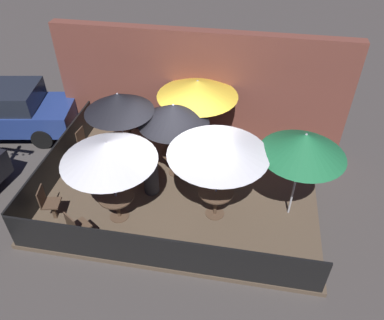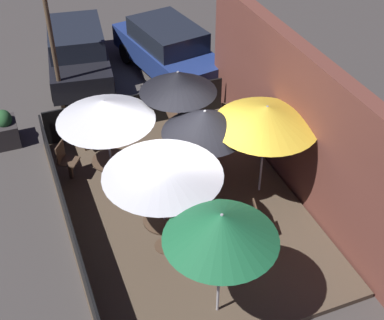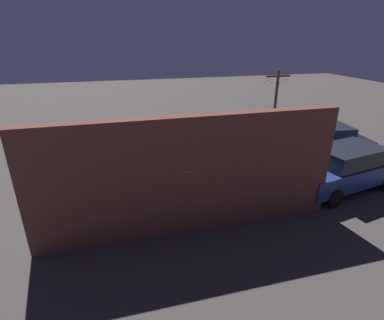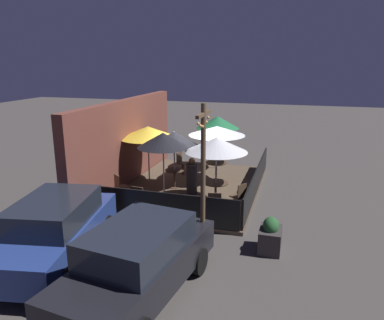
# 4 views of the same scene
# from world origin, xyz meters

# --- Properties ---
(ground_plane) EXTENTS (60.00, 60.00, 0.00)m
(ground_plane) POSITION_xyz_m (0.00, 0.00, 0.00)
(ground_plane) COLOR #423D3A
(patio_deck) EXTENTS (6.96, 5.02, 0.12)m
(patio_deck) POSITION_xyz_m (0.00, 0.00, 0.06)
(patio_deck) COLOR brown
(patio_deck) RESTS_ON ground_plane
(building_wall) EXTENTS (8.56, 0.36, 3.39)m
(building_wall) POSITION_xyz_m (0.00, 2.74, 1.70)
(building_wall) COLOR brown
(building_wall) RESTS_ON ground_plane
(fence_front) EXTENTS (6.76, 0.05, 0.95)m
(fence_front) POSITION_xyz_m (0.00, -2.46, 0.59)
(fence_front) COLOR black
(fence_front) RESTS_ON patio_deck
(fence_side_left) EXTENTS (0.05, 4.82, 0.95)m
(fence_side_left) POSITION_xyz_m (-3.43, 0.00, 0.59)
(fence_side_left) COLOR black
(fence_side_left) RESTS_ON patio_deck
(patio_umbrella_0) EXTENTS (2.23, 2.23, 2.24)m
(patio_umbrella_0) POSITION_xyz_m (0.96, -0.72, 2.18)
(patio_umbrella_0) COLOR #B2B2B7
(patio_umbrella_0) RESTS_ON patio_deck
(patio_umbrella_1) EXTENTS (1.81, 1.81, 2.19)m
(patio_umbrella_1) POSITION_xyz_m (-0.32, 0.62, 2.04)
(patio_umbrella_1) COLOR #B2B2B7
(patio_umbrella_1) RESTS_ON patio_deck
(patio_umbrella_2) EXTENTS (2.11, 2.11, 2.27)m
(patio_umbrella_2) POSITION_xyz_m (-1.34, -1.22, 2.14)
(patio_umbrella_2) COLOR #B2B2B7
(patio_umbrella_2) RESTS_ON patio_deck
(patio_umbrella_3) EXTENTS (2.23, 2.23, 2.25)m
(patio_umbrella_3) POSITION_xyz_m (0.08, 1.84, 2.14)
(patio_umbrella_3) COLOR #B2B2B7
(patio_umbrella_3) RESTS_ON patio_deck
(patio_umbrella_4) EXTENTS (1.75, 1.75, 2.40)m
(patio_umbrella_4) POSITION_xyz_m (-1.69, 0.54, 2.26)
(patio_umbrella_4) COLOR #B2B2B7
(patio_umbrella_4) RESTS_ON patio_deck
(patio_umbrella_5) EXTENTS (1.90, 1.90, 2.36)m
(patio_umbrella_5) POSITION_xyz_m (2.75, -0.35, 2.21)
(patio_umbrella_5) COLOR #B2B2B7
(patio_umbrella_5) RESTS_ON patio_deck
(dining_table_0) EXTENTS (0.85, 0.85, 0.77)m
(dining_table_0) POSITION_xyz_m (0.96, -0.72, 0.73)
(dining_table_0) COLOR #4C3828
(dining_table_0) RESTS_ON patio_deck
(dining_table_1) EXTENTS (0.71, 0.71, 0.71)m
(dining_table_1) POSITION_xyz_m (-0.32, 0.62, 0.67)
(dining_table_1) COLOR #4C3828
(dining_table_1) RESTS_ON patio_deck
(dining_table_2) EXTENTS (0.85, 0.85, 0.71)m
(dining_table_2) POSITION_xyz_m (-1.34, -1.22, 0.68)
(dining_table_2) COLOR #4C3828
(dining_table_2) RESTS_ON patio_deck
(patio_chair_0) EXTENTS (0.49, 0.49, 0.96)m
(patio_chair_0) POSITION_xyz_m (1.39, 0.89, 0.65)
(patio_chair_0) COLOR #4C3828
(patio_chair_0) RESTS_ON patio_deck
(patio_chair_1) EXTENTS (0.56, 0.56, 0.93)m
(patio_chair_1) POSITION_xyz_m (-2.11, 2.00, 0.63)
(patio_chair_1) COLOR #4C3828
(patio_chair_1) RESTS_ON patio_deck
(patio_chair_2) EXTENTS (0.44, 0.44, 0.93)m
(patio_chair_2) POSITION_xyz_m (-3.01, 0.88, 0.63)
(patio_chair_2) COLOR #4C3828
(patio_chair_2) RESTS_ON patio_deck
(patio_chair_3) EXTENTS (0.55, 0.55, 0.95)m
(patio_chair_3) POSITION_xyz_m (-1.94, -2.13, 0.64)
(patio_chair_3) COLOR #4C3828
(patio_chair_3) RESTS_ON patio_deck
(patio_chair_4) EXTENTS (0.47, 0.47, 0.95)m
(patio_chair_4) POSITION_xyz_m (-2.92, -1.54, 0.64)
(patio_chair_4) COLOR #4C3828
(patio_chair_4) RESTS_ON patio_deck
(patron_0) EXTENTS (0.55, 0.55, 1.35)m
(patron_0) POSITION_xyz_m (-0.78, -0.20, 0.72)
(patron_0) COLOR #333338
(patron_0) RESTS_ON patio_deck
(planter_box) EXTENTS (0.81, 0.56, 0.95)m
(planter_box) POSITION_xyz_m (-4.08, -3.31, 0.42)
(planter_box) COLOR #332D2D
(planter_box) RESTS_ON ground_plane
(light_post) EXTENTS (1.10, 0.12, 3.93)m
(light_post) POSITION_xyz_m (-4.98, -1.71, 2.20)
(light_post) COLOR brown
(light_post) RESTS_ON ground_plane
(parked_car_0) EXTENTS (4.50, 2.26, 1.62)m
(parked_car_0) POSITION_xyz_m (-6.88, -0.84, 0.85)
(parked_car_0) COLOR black
(parked_car_0) RESTS_ON ground_plane
(parked_car_1) EXTENTS (4.56, 2.44, 1.62)m
(parked_car_1) POSITION_xyz_m (-6.04, 1.76, 0.85)
(parked_car_1) COLOR navy
(parked_car_1) RESTS_ON ground_plane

